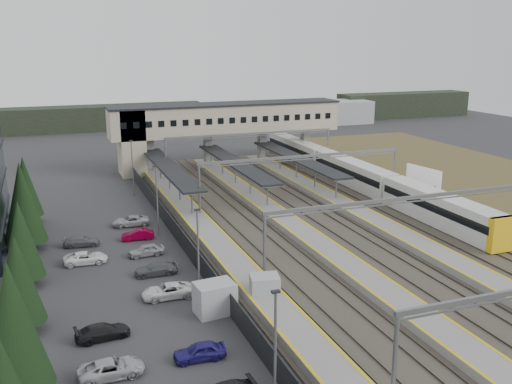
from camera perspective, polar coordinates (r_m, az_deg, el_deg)
name	(u,v)px	position (r m, az deg, el deg)	size (l,w,h in m)	color
ground	(254,255)	(59.32, -0.17, -6.35)	(220.00, 220.00, 0.00)	#2B2B2D
conifer_row	(20,250)	(50.87, -22.56, -5.39)	(4.42, 49.82, 9.50)	black
car_park	(141,301)	(49.03, -11.44, -10.63)	(10.46, 44.60, 1.27)	silver
lampposts	(174,220)	(56.92, -8.20, -2.81)	(0.50, 53.25, 8.07)	slate
fence	(181,238)	(61.75, -7.48, -4.62)	(0.08, 90.00, 2.00)	#26282B
relay_cabin_near	(215,298)	(47.04, -4.14, -10.54)	(3.34, 2.59, 2.61)	#9DA0A3
relay_cabin_far	(265,288)	(49.17, 0.87, -9.57)	(2.80, 2.49, 2.23)	#9DA0A3
rail_corridor	(314,228)	(67.06, 5.85, -3.63)	(34.00, 90.00, 0.92)	#39342B
canopies	(235,163)	(84.94, -2.08, 2.92)	(23.10, 30.00, 3.28)	black
footbridge	(211,123)	(98.58, -4.50, 6.90)	(40.40, 6.40, 11.20)	#BFB998
gantries	(345,183)	(64.99, 8.86, 0.91)	(28.40, 62.28, 7.17)	slate
train	(354,174)	(87.26, 9.76, 1.81)	(2.93, 61.27, 3.69)	silver
billboard	(423,180)	(79.55, 16.37, 1.20)	(1.21, 6.05, 5.22)	slate
treeline_far	(217,114)	(151.57, -3.90, 7.78)	(170.00, 19.00, 7.00)	black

